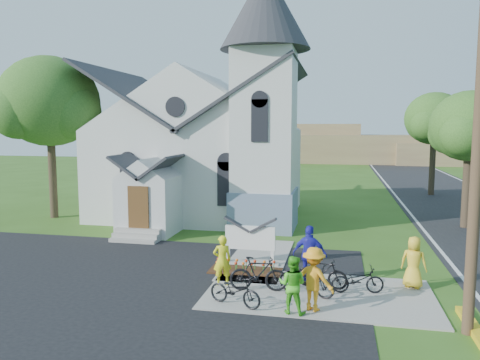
% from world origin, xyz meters
% --- Properties ---
extents(ground, '(120.00, 120.00, 0.00)m').
position_xyz_m(ground, '(0.00, 0.00, 0.00)').
color(ground, '#345718').
rests_on(ground, ground).
extents(parking_lot, '(20.00, 16.00, 0.02)m').
position_xyz_m(parking_lot, '(-7.00, -2.00, 0.01)').
color(parking_lot, black).
rests_on(parking_lot, ground).
extents(road, '(8.00, 90.00, 0.02)m').
position_xyz_m(road, '(10.00, 15.00, 0.01)').
color(road, black).
rests_on(road, ground).
extents(sidewalk, '(7.00, 4.00, 0.05)m').
position_xyz_m(sidewalk, '(1.50, 0.50, 0.03)').
color(sidewalk, gray).
rests_on(sidewalk, ground).
extents(church, '(12.35, 12.00, 13.00)m').
position_xyz_m(church, '(-5.48, 12.48, 5.25)').
color(church, silver).
rests_on(church, ground).
extents(church_sign, '(2.20, 0.40, 1.70)m').
position_xyz_m(church_sign, '(-1.20, 3.20, 1.03)').
color(church_sign, gray).
rests_on(church_sign, ground).
extents(flower_bed, '(2.60, 1.10, 0.07)m').
position_xyz_m(flower_bed, '(-1.20, 2.30, 0.04)').
color(flower_bed, '#38200F').
rests_on(flower_bed, ground).
extents(tree_lot_corner, '(5.60, 5.60, 9.15)m').
position_xyz_m(tree_lot_corner, '(-14.00, 10.00, 6.60)').
color(tree_lot_corner, '#33271B').
rests_on(tree_lot_corner, ground).
extents(tree_road_near, '(4.00, 4.00, 7.05)m').
position_xyz_m(tree_road_near, '(8.50, 12.00, 5.21)').
color(tree_road_near, '#33271B').
rests_on(tree_road_near, ground).
extents(tree_road_mid, '(4.40, 4.40, 7.80)m').
position_xyz_m(tree_road_mid, '(9.00, 24.00, 5.78)').
color(tree_road_mid, '#33271B').
rests_on(tree_road_mid, ground).
extents(distant_hills, '(61.00, 10.00, 5.60)m').
position_xyz_m(distant_hills, '(3.36, 56.33, 2.17)').
color(distant_hills, brown).
rests_on(distant_hills, ground).
extents(cyclist_0, '(0.71, 0.59, 1.65)m').
position_xyz_m(cyclist_0, '(-1.65, 0.66, 0.88)').
color(cyclist_0, yellow).
rests_on(cyclist_0, sidewalk).
extents(bike_0, '(1.80, 1.13, 0.89)m').
position_xyz_m(bike_0, '(-0.84, -1.01, 0.50)').
color(bike_0, black).
rests_on(bike_0, sidewalk).
extents(cyclist_1, '(0.88, 0.74, 1.63)m').
position_xyz_m(cyclist_1, '(0.83, -1.20, 0.86)').
color(cyclist_1, green).
rests_on(cyclist_1, sidewalk).
extents(bike_1, '(1.89, 0.74, 1.10)m').
position_xyz_m(bike_1, '(-0.39, 0.33, 0.60)').
color(bike_1, black).
rests_on(bike_1, sidewalk).
extents(cyclist_2, '(1.19, 0.63, 1.94)m').
position_xyz_m(cyclist_2, '(1.14, 1.43, 1.02)').
color(cyclist_2, '#2423AF').
rests_on(cyclist_2, sidewalk).
extents(bike_2, '(1.96, 1.25, 0.97)m').
position_xyz_m(bike_2, '(1.12, 0.29, 0.54)').
color(bike_2, black).
rests_on(bike_2, sidewalk).
extents(cyclist_3, '(1.34, 1.06, 1.81)m').
position_xyz_m(cyclist_3, '(1.40, -0.87, 0.96)').
color(cyclist_3, orange).
rests_on(cyclist_3, sidewalk).
extents(bike_3, '(1.70, 0.70, 0.99)m').
position_xyz_m(bike_3, '(1.56, 1.02, 0.55)').
color(bike_3, black).
rests_on(bike_3, sidewalk).
extents(cyclist_4, '(0.95, 0.78, 1.68)m').
position_xyz_m(cyclist_4, '(4.44, 1.68, 0.89)').
color(cyclist_4, yellow).
rests_on(cyclist_4, sidewalk).
extents(bike_4, '(1.69, 0.82, 0.85)m').
position_xyz_m(bike_4, '(2.67, 0.80, 0.48)').
color(bike_4, black).
rests_on(bike_4, sidewalk).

